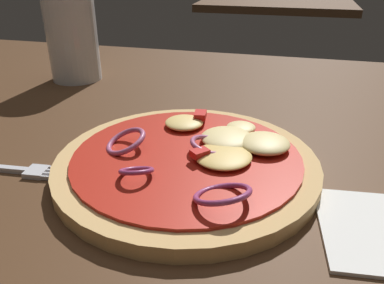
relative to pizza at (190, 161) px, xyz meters
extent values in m
cube|color=#4C301C|center=(0.05, -0.02, -0.02)|extent=(1.44, 0.95, 0.03)
cylinder|color=tan|center=(0.00, 0.00, 0.00)|extent=(0.24, 0.24, 0.01)
cylinder|color=red|center=(0.00, 0.00, 0.01)|extent=(0.21, 0.21, 0.00)
ellipsoid|color=#F4DB8E|center=(0.04, 0.06, 0.01)|extent=(0.03, 0.03, 0.01)
ellipsoid|color=#E5BC60|center=(0.03, 0.00, 0.01)|extent=(0.05, 0.05, 0.01)
ellipsoid|color=#F4DB8E|center=(0.03, 0.03, 0.01)|extent=(0.05, 0.05, 0.01)
ellipsoid|color=#EFCC72|center=(-0.02, 0.06, 0.01)|extent=(0.04, 0.04, 0.01)
ellipsoid|color=#F4DB8E|center=(0.06, 0.03, 0.01)|extent=(0.05, 0.05, 0.01)
torus|color=#B25984|center=(0.02, 0.01, 0.01)|extent=(0.05, 0.05, 0.01)
torus|color=#B25984|center=(-0.06, 0.00, 0.01)|extent=(0.05, 0.05, 0.02)
torus|color=#93386B|center=(-0.03, -0.05, 0.01)|extent=(0.04, 0.04, 0.01)
torus|color=#93386B|center=(0.04, -0.06, 0.01)|extent=(0.06, 0.06, 0.02)
cube|color=red|center=(-0.01, 0.07, 0.02)|extent=(0.01, 0.02, 0.01)
cube|color=red|center=(0.06, 0.02, 0.01)|extent=(0.01, 0.01, 0.01)
cube|color=red|center=(0.01, -0.01, 0.01)|extent=(0.02, 0.02, 0.01)
cube|color=silver|center=(-0.13, -0.04, -0.01)|extent=(0.02, 0.02, 0.00)
cube|color=silver|center=(-0.11, -0.05, -0.01)|extent=(0.03, 0.00, 0.00)
cube|color=silver|center=(-0.11, -0.04, -0.01)|extent=(0.03, 0.00, 0.00)
cube|color=silver|center=(-0.11, -0.04, -0.01)|extent=(0.03, 0.00, 0.00)
cube|color=silver|center=(-0.11, -0.03, -0.01)|extent=(0.03, 0.00, 0.00)
cylinder|color=silver|center=(-0.24, 0.23, 0.06)|extent=(0.08, 0.08, 0.13)
cylinder|color=#9E510F|center=(-0.24, 0.23, 0.04)|extent=(0.07, 0.07, 0.10)
cube|color=#4C301C|center=(0.00, 1.46, -0.02)|extent=(0.60, 0.57, 0.03)
camera|label=1|loc=(0.08, -0.30, 0.17)|focal=35.96mm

